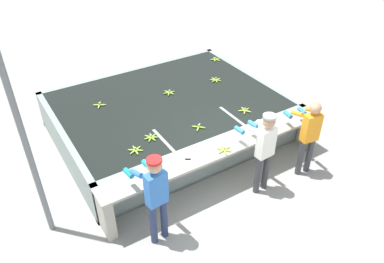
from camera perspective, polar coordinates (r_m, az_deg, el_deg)
ground_plane at (r=7.04m, az=5.39°, el=-8.80°), size 80.00×80.00×0.00m
wash_tank at (r=8.26m, az=-3.69°, el=2.38°), size 4.66×3.58×0.83m
work_ledge at (r=6.77m, az=4.53°, el=-4.00°), size 4.66×0.45×0.83m
worker_0 at (r=5.57m, az=-5.62°, el=-9.19°), size 0.45×0.73×1.63m
worker_1 at (r=6.52m, az=10.91°, el=-2.20°), size 0.43×0.72×1.62m
worker_2 at (r=7.15m, az=17.37°, el=-0.07°), size 0.48×0.74×1.57m
banana_bunch_floating_0 at (r=9.85m, az=3.61°, el=10.91°), size 0.27×0.28×0.08m
banana_bunch_floating_1 at (r=8.81m, az=3.60°, el=7.88°), size 0.28×0.28×0.08m
banana_bunch_floating_2 at (r=7.10m, az=1.01°, el=0.69°), size 0.22×0.22×0.08m
banana_bunch_floating_3 at (r=8.03m, az=-13.93°, el=3.96°), size 0.26×0.26×0.08m
banana_bunch_floating_4 at (r=8.27m, az=-3.50°, el=5.96°), size 0.28×0.27×0.08m
banana_bunch_floating_5 at (r=7.68m, az=8.05°, el=3.21°), size 0.28×0.27×0.08m
banana_bunch_floating_6 at (r=6.60m, az=-8.62°, el=-2.82°), size 0.27×0.28×0.08m
banana_bunch_floating_7 at (r=6.87m, az=-6.25°, el=-0.88°), size 0.28×0.28×0.08m
banana_bunch_ledge_0 at (r=6.02m, az=-5.82°, el=-6.79°), size 0.28×0.28×0.08m
banana_bunch_ledge_1 at (r=6.54m, az=4.94°, el=-2.81°), size 0.28×0.27×0.08m
knife_0 at (r=7.25m, az=12.57°, el=0.48°), size 0.19×0.32×0.02m
knife_1 at (r=6.33m, az=-0.00°, el=-4.24°), size 0.31×0.21×0.02m
support_post_left at (r=5.75m, az=-23.69°, el=-2.84°), size 0.09×0.09×3.20m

